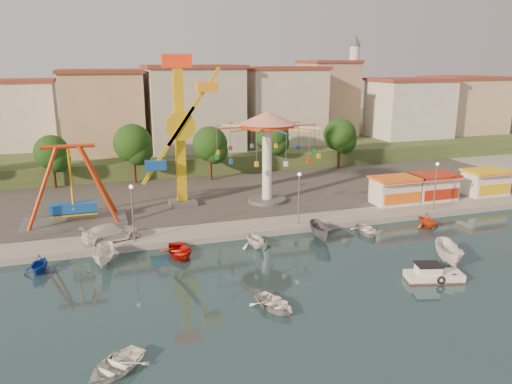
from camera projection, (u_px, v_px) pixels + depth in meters
name	position (u px, v px, depth m)	size (l,w,h in m)	color
ground	(265.00, 298.00, 35.64)	(200.00, 200.00, 0.00)	#132B35
quay_deck	(156.00, 150.00, 92.54)	(200.00, 100.00, 0.60)	#9E998E
asphalt_pad	(188.00, 190.00, 63.06)	(90.00, 28.00, 0.01)	#4C4944
hill_terrace	(153.00, 140.00, 96.83)	(200.00, 60.00, 3.00)	#384C26
pirate_ship_ride	(72.00, 187.00, 49.15)	(10.00, 5.00, 8.00)	#59595E
kamikaze_tower	(183.00, 135.00, 54.52)	(6.10, 3.10, 16.50)	#59595E
wave_swinger	(267.00, 136.00, 55.74)	(11.60, 11.60, 10.40)	#59595E
booth_left	(395.00, 190.00, 56.62)	(5.40, 3.78, 3.08)	white
booth_mid	(433.00, 187.00, 58.18)	(5.40, 3.78, 3.08)	white
booth_right	(486.00, 182.00, 60.44)	(5.40, 3.78, 3.08)	white
lamp_post_1	(133.00, 215.00, 44.40)	(0.14, 0.14, 5.00)	#59595E
lamp_post_2	(299.00, 200.00, 49.19)	(0.14, 0.14, 5.00)	#59595E
lamp_post_3	(435.00, 188.00, 53.99)	(0.14, 0.14, 5.00)	#59595E
tree_1	(52.00, 152.00, 62.82)	(4.35, 4.35, 6.80)	#382314
tree_2	(133.00, 143.00, 65.23)	(5.02, 5.02, 7.85)	#382314
tree_3	(210.00, 144.00, 67.00)	(4.68, 4.68, 7.32)	#382314
tree_4	(272.00, 136.00, 72.69)	(4.86, 4.86, 7.60)	#382314
tree_5	(340.00, 135.00, 74.03)	(4.83, 4.83, 7.54)	#382314
building_1	(19.00, 123.00, 74.59)	(12.33, 9.01, 8.63)	silver
building_2	(109.00, 111.00, 78.73)	(11.95, 9.28, 11.23)	tan
building_3	(199.00, 117.00, 80.22)	(12.59, 10.50, 9.20)	beige
building_4	(271.00, 112.00, 87.38)	(10.75, 9.23, 9.24)	beige
building_5	(344.00, 105.00, 89.39)	(12.77, 10.96, 11.21)	tan
building_6	(406.00, 101.00, 91.35)	(8.23, 8.98, 12.36)	silver
building_7	(442.00, 107.00, 99.90)	(11.59, 10.93, 8.76)	beige
minaret	(353.00, 82.00, 92.84)	(2.80, 2.80, 18.00)	silver
cabin_motorboat	(433.00, 276.00, 38.37)	(4.59, 2.67, 1.52)	white
rowboat_a	(275.00, 304.00, 34.02)	(2.57, 3.60, 0.75)	white
rowboat_b	(115.00, 365.00, 27.10)	(2.72, 3.80, 0.79)	white
skiff	(449.00, 254.00, 41.36)	(1.76, 4.69, 1.81)	white
van	(111.00, 232.00, 45.19)	(2.10, 5.17, 1.50)	silver
moored_boat_1	(39.00, 264.00, 39.75)	(2.40, 2.78, 1.47)	#1237A6
moored_boat_2	(104.00, 256.00, 41.23)	(1.54, 4.09, 1.58)	white
moored_boat_3	(179.00, 251.00, 43.19)	(2.90, 4.06, 0.84)	red
moored_boat_4	(255.00, 238.00, 45.17)	(2.69, 3.12, 1.64)	white
moored_boat_5	(321.00, 231.00, 47.13)	(1.54, 4.10, 1.59)	#58575C
moored_boat_6	(367.00, 230.00, 48.73)	(2.55, 3.57, 0.74)	white
moored_boat_7	(427.00, 220.00, 50.71)	(2.40, 2.78, 1.47)	red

